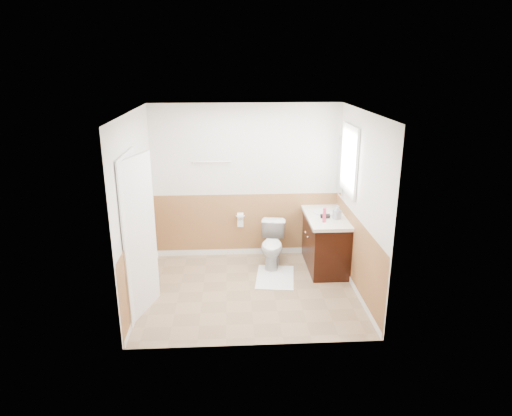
{
  "coord_description": "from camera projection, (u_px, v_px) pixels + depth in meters",
  "views": [
    {
      "loc": [
        -0.25,
        -5.76,
        3.1
      ],
      "look_at": [
        0.1,
        0.25,
        1.15
      ],
      "focal_mm": 31.82,
      "sensor_mm": 36.0,
      "label": 1
    }
  ],
  "objects": [
    {
      "name": "tp_holder_bar",
      "position": [
        240.0,
        216.0,
        7.38
      ],
      "size": [
        0.14,
        0.02,
        0.02
      ],
      "primitive_type": "cylinder",
      "rotation": [
        0.0,
        1.57,
        0.0
      ],
      "color": "silver",
      "rests_on": "wall_back"
    },
    {
      "name": "wainscot_back",
      "position": [
        246.0,
        226.0,
        7.51
      ],
      "size": [
        3.0,
        0.0,
        3.0
      ],
      "primitive_type": "plane",
      "rotation": [
        1.57,
        0.0,
        0.0
      ],
      "color": "#9D683F",
      "rests_on": "floor"
    },
    {
      "name": "door_frame",
      "position": [
        132.0,
        237.0,
        5.61
      ],
      "size": [
        0.02,
        0.92,
        2.1
      ],
      "primitive_type": "cube",
      "color": "white",
      "rests_on": "wall_left"
    },
    {
      "name": "ceiling",
      "position": [
        249.0,
        112.0,
        5.67
      ],
      "size": [
        3.0,
        3.0,
        0.0
      ],
      "primitive_type": "plane",
      "rotation": [
        3.14,
        0.0,
        0.0
      ],
      "color": "white",
      "rests_on": "floor"
    },
    {
      "name": "hair_dryer_body",
      "position": [
        325.0,
        216.0,
        6.81
      ],
      "size": [
        0.14,
        0.07,
        0.07
      ],
      "primitive_type": "cylinder",
      "rotation": [
        0.0,
        1.57,
        0.0
      ],
      "color": "black",
      "rests_on": "countertop"
    },
    {
      "name": "vanity_cabinet",
      "position": [
        325.0,
        243.0,
        7.07
      ],
      "size": [
        0.55,
        1.1,
        0.8
      ],
      "primitive_type": "cube",
      "color": "black",
      "rests_on": "floor"
    },
    {
      "name": "sink_basin",
      "position": [
        325.0,
        212.0,
        7.07
      ],
      "size": [
        0.36,
        0.36,
        0.02
      ],
      "primitive_type": "cylinder",
      "color": "silver",
      "rests_on": "countertop"
    },
    {
      "name": "door",
      "position": [
        139.0,
        238.0,
        5.62
      ],
      "size": [
        0.29,
        0.78,
        2.04
      ],
      "primitive_type": "cube",
      "rotation": [
        0.0,
        0.0,
        -0.31
      ],
      "color": "white",
      "rests_on": "wall_left"
    },
    {
      "name": "countertop",
      "position": [
        326.0,
        217.0,
        6.93
      ],
      "size": [
        0.6,
        1.15,
        0.05
      ],
      "primitive_type": "cube",
      "color": "white",
      "rests_on": "vanity_cabinet"
    },
    {
      "name": "wall_front",
      "position": [
        255.0,
        244.0,
        4.82
      ],
      "size": [
        3.0,
        0.0,
        3.0
      ],
      "primitive_type": "plane",
      "rotation": [
        -1.57,
        0.0,
        0.0
      ],
      "color": "silver",
      "rests_on": "floor"
    },
    {
      "name": "wainscot_left",
      "position": [
        141.0,
        261.0,
        6.2
      ],
      "size": [
        0.0,
        2.6,
        2.6
      ],
      "primitive_type": "plane",
      "rotation": [
        1.57,
        0.0,
        1.57
      ],
      "color": "#9D683F",
      "rests_on": "floor"
    },
    {
      "name": "towel_bar",
      "position": [
        211.0,
        162.0,
        7.1
      ],
      "size": [
        0.62,
        0.02,
        0.02
      ],
      "primitive_type": "cylinder",
      "rotation": [
        0.0,
        1.57,
        0.0
      ],
      "color": "silver",
      "rests_on": "wall_back"
    },
    {
      "name": "wall_left",
      "position": [
        136.0,
        209.0,
        5.97
      ],
      "size": [
        0.0,
        3.0,
        3.0
      ],
      "primitive_type": "plane",
      "rotation": [
        1.57,
        0.0,
        1.57
      ],
      "color": "silver",
      "rests_on": "floor"
    },
    {
      "name": "door_knob",
      "position": [
        148.0,
        233.0,
        5.96
      ],
      "size": [
        0.06,
        0.06,
        0.06
      ],
      "primitive_type": "sphere",
      "color": "silver",
      "rests_on": "door"
    },
    {
      "name": "vanity_knob_right",
      "position": [
        306.0,
        232.0,
        7.1
      ],
      "size": [
        0.03,
        0.03,
        0.03
      ],
      "primitive_type": "sphere",
      "color": "white",
      "rests_on": "vanity_cabinet"
    },
    {
      "name": "mirror_panel",
      "position": [
        341.0,
        165.0,
        7.08
      ],
      "size": [
        0.02,
        0.35,
        0.9
      ],
      "primitive_type": "cube",
      "color": "silver",
      "rests_on": "wall_right"
    },
    {
      "name": "soap_dispenser",
      "position": [
        337.0,
        212.0,
        6.76
      ],
      "size": [
        0.13,
        0.13,
        0.21
      ],
      "primitive_type": "imported",
      "rotation": [
        0.0,
        0.0,
        0.42
      ],
      "color": "#979DAB",
      "rests_on": "countertop"
    },
    {
      "name": "tp_sheet",
      "position": [
        240.0,
        222.0,
        7.42
      ],
      "size": [
        0.1,
        0.01,
        0.16
      ],
      "primitive_type": "cube",
      "color": "white",
      "rests_on": "tp_roll"
    },
    {
      "name": "hair_dryer_handle",
      "position": [
        323.0,
        218.0,
        6.84
      ],
      "size": [
        0.03,
        0.03,
        0.07
      ],
      "primitive_type": "cylinder",
      "color": "black",
      "rests_on": "countertop"
    },
    {
      "name": "lotion_bottle",
      "position": [
        324.0,
        215.0,
        6.62
      ],
      "size": [
        0.05,
        0.05,
        0.22
      ],
      "primitive_type": "cylinder",
      "color": "#D23654",
      "rests_on": "countertop"
    },
    {
      "name": "wall_right",
      "position": [
        360.0,
        205.0,
        6.13
      ],
      "size": [
        0.0,
        3.0,
        3.0
      ],
      "primitive_type": "plane",
      "rotation": [
        1.57,
        0.0,
        -1.57
      ],
      "color": "silver",
      "rests_on": "floor"
    },
    {
      "name": "floor",
      "position": [
        250.0,
        290.0,
        6.44
      ],
      "size": [
        3.0,
        3.0,
        0.0
      ],
      "primitive_type": "plane",
      "color": "#8C7051",
      "rests_on": "ground"
    },
    {
      "name": "faucet",
      "position": [
        336.0,
        208.0,
        7.06
      ],
      "size": [
        0.02,
        0.02,
        0.14
      ],
      "primitive_type": "cylinder",
      "color": "silver",
      "rests_on": "countertop"
    },
    {
      "name": "window_frame",
      "position": [
        349.0,
        160.0,
        6.54
      ],
      "size": [
        0.04,
        0.8,
        1.0
      ],
      "primitive_type": "cube",
      "color": "white",
      "rests_on": "wall_right"
    },
    {
      "name": "toilet",
      "position": [
        273.0,
        245.0,
        7.14
      ],
      "size": [
        0.47,
        0.72,
        0.69
      ],
      "primitive_type": "imported",
      "rotation": [
        0.0,
        0.0,
        -0.14
      ],
      "color": "silver",
      "rests_on": "floor"
    },
    {
      "name": "wall_back",
      "position": [
        246.0,
        182.0,
        7.29
      ],
      "size": [
        3.0,
        0.0,
        3.0
      ],
      "primitive_type": "plane",
      "rotation": [
        1.57,
        0.0,
        0.0
      ],
      "color": "silver",
      "rests_on": "floor"
    },
    {
      "name": "tp_roll",
      "position": [
        240.0,
        216.0,
        7.38
      ],
      "size": [
        0.1,
        0.11,
        0.11
      ],
      "primitive_type": "cylinder",
      "rotation": [
        0.0,
        1.57,
        0.0
      ],
      "color": "white",
      "rests_on": "tp_holder_bar"
    },
    {
      "name": "window_glass",
      "position": [
        350.0,
        160.0,
        6.54
      ],
      "size": [
        0.01,
        0.7,
        0.9
      ],
      "primitive_type": "cube",
      "color": "white",
      "rests_on": "wall_right"
    },
    {
      "name": "vanity_knob_left",
      "position": [
        308.0,
        237.0,
        6.91
      ],
      "size": [
        0.03,
        0.03,
        0.03
      ],
      "primitive_type": "sphere",
      "color": "silver",
      "rests_on": "vanity_cabinet"
    },
    {
      "name": "bath_mat",
      "position": [
        275.0,
        277.0,
        6.8
      ],
      "size": [
        0.65,
        0.87,
        0.02
      ],
      "primitive_type": "cube",
      "rotation": [
        0.0,
        0.0,
        -0.14
      ],
      "color": "white",
      "rests_on": "floor"
    },
    {
      "name": "wainscot_front",
      "position": [
        255.0,
        306.0,
        5.06
      ],
      "size": [
        3.0,
        0.0,
        3.0
      ],
      "primitive_type": "plane",
      "rotation": [
        -1.57,
        0.0,
        0.0
      ],
      "color": "#9D683F",
      "rests_on": "floor"
    },
    {
      "name": "wainscot_right",
      "position": [
        356.0,
        256.0,
        6.37
      ],
      "size": [
        0.0,
        2.6,
        2.6
      ],
      "primitive_type": "plane",
      "rotation": [
        1.57,
        0.0,
        -1.57
      ],
      "color": "#9D683F",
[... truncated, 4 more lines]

